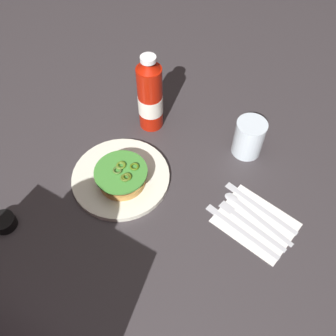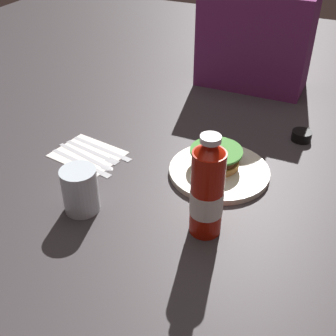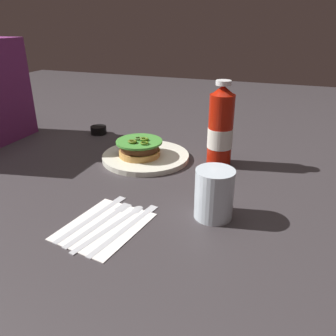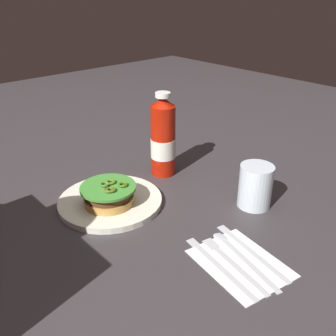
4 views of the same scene
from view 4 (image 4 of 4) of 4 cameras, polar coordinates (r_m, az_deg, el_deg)
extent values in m
plane|color=#363133|center=(0.88, -4.65, -7.78)|extent=(3.00, 3.00, 0.00)
cylinder|color=silver|center=(0.94, -8.67, -4.99)|extent=(0.25, 0.25, 0.01)
cylinder|color=#C88F46|center=(0.92, -8.87, -4.74)|extent=(0.12, 0.12, 0.02)
cylinder|color=#512D19|center=(0.91, -8.94, -3.82)|extent=(0.11, 0.11, 0.02)
cylinder|color=red|center=(0.90, -8.99, -3.22)|extent=(0.10, 0.10, 0.01)
cylinder|color=#418B33|center=(0.90, -9.02, -2.89)|extent=(0.13, 0.13, 0.01)
torus|color=#466727|center=(0.90, -9.50, -2.44)|extent=(0.02, 0.02, 0.01)
torus|color=#537917|center=(0.91, -8.59, -2.06)|extent=(0.02, 0.02, 0.01)
torus|color=#4D6316|center=(0.88, -8.58, -3.26)|extent=(0.02, 0.02, 0.01)
torus|color=#577625|center=(0.91, -8.75, -2.10)|extent=(0.02, 0.02, 0.01)
torus|color=#486612|center=(0.89, -6.81, -2.49)|extent=(0.02, 0.02, 0.01)
torus|color=#50631E|center=(0.87, -8.88, -3.29)|extent=(0.02, 0.02, 0.01)
cylinder|color=#AE1808|center=(1.04, -0.74, 4.12)|extent=(0.07, 0.07, 0.20)
cone|color=#AE1808|center=(1.00, -0.78, 9.97)|extent=(0.06, 0.06, 0.02)
cylinder|color=white|center=(1.00, -0.79, 10.98)|extent=(0.04, 0.04, 0.01)
cylinder|color=white|center=(1.05, -0.74, 3.08)|extent=(0.07, 0.07, 0.06)
cylinder|color=silver|center=(0.93, 13.02, -2.66)|extent=(0.08, 0.08, 0.11)
cube|color=white|center=(0.77, 10.83, -13.86)|extent=(0.20, 0.16, 0.00)
cube|color=silver|center=(0.79, 13.10, -12.50)|extent=(0.18, 0.05, 0.00)
cube|color=silver|center=(0.84, 9.56, -9.79)|extent=(0.08, 0.03, 0.00)
cube|color=silver|center=(0.78, 11.62, -13.28)|extent=(0.19, 0.06, 0.00)
ellipsoid|color=silver|center=(0.83, 8.06, -10.12)|extent=(0.04, 0.03, 0.00)
cube|color=silver|center=(0.76, 10.07, -14.07)|extent=(0.18, 0.05, 0.00)
cube|color=silver|center=(0.81, 6.54, -11.11)|extent=(0.04, 0.03, 0.00)
cube|color=silver|center=(0.75, 8.44, -14.89)|extent=(0.18, 0.05, 0.00)
cube|color=silver|center=(0.79, 4.95, -11.92)|extent=(0.08, 0.03, 0.00)
camera|label=1|loc=(0.42, -67.01, 62.05)|focal=39.48mm
camera|label=2|loc=(1.60, 13.98, 31.13)|focal=46.26mm
camera|label=3|loc=(0.83, 58.75, 6.19)|focal=36.27mm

